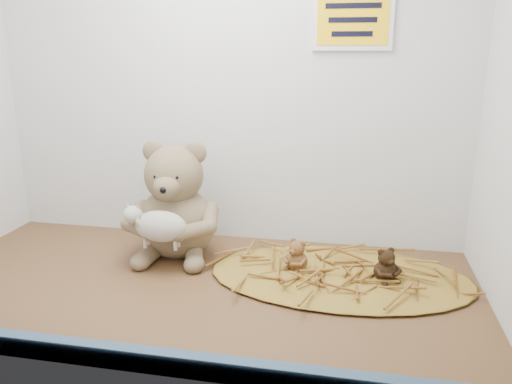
% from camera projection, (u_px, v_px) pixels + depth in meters
% --- Properties ---
extents(alcove_shell, '(1.20, 0.60, 0.90)m').
position_uv_depth(alcove_shell, '(201.00, 68.00, 1.02)').
color(alcove_shell, '#493019').
rests_on(alcove_shell, ground).
extents(front_rail, '(1.19, 0.02, 0.04)m').
position_uv_depth(front_rail, '(138.00, 358.00, 0.79)').
color(front_rail, '#38546B').
rests_on(front_rail, shelf_floor).
extents(straw_bed, '(0.58, 0.34, 0.01)m').
position_uv_depth(straw_bed, '(339.00, 276.00, 1.10)').
color(straw_bed, brown).
rests_on(straw_bed, shelf_floor).
extents(main_teddy, '(0.25, 0.26, 0.28)m').
position_uv_depth(main_teddy, '(176.00, 199.00, 1.19)').
color(main_teddy, '#7A664B').
rests_on(main_teddy, shelf_floor).
extents(toy_lamb, '(0.15, 0.09, 0.10)m').
position_uv_depth(toy_lamb, '(161.00, 226.00, 1.11)').
color(toy_lamb, '#B3AEA0').
rests_on(toy_lamb, main_teddy).
extents(mini_teddy_tan, '(0.08, 0.08, 0.07)m').
position_uv_depth(mini_teddy_tan, '(297.00, 254.00, 1.11)').
color(mini_teddy_tan, brown).
rests_on(mini_teddy_tan, straw_bed).
extents(mini_teddy_brown, '(0.08, 0.08, 0.07)m').
position_uv_depth(mini_teddy_brown, '(386.00, 263.00, 1.06)').
color(mini_teddy_brown, black).
rests_on(mini_teddy_brown, straw_bed).
extents(wall_sign, '(0.16, 0.01, 0.11)m').
position_uv_depth(wall_sign, '(353.00, 20.00, 1.13)').
color(wall_sign, '#F1B50C').
rests_on(wall_sign, back_wall).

